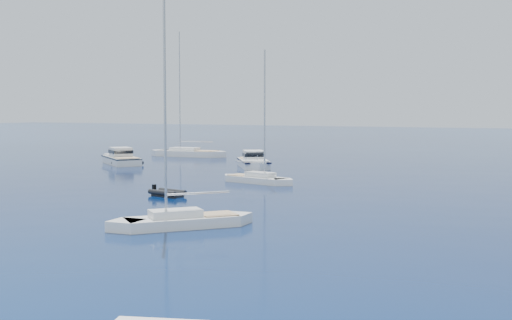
{
  "coord_description": "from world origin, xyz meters",
  "views": [
    {
      "loc": [
        24.18,
        -20.1,
        6.24
      ],
      "look_at": [
        0.11,
        26.52,
        2.2
      ],
      "focal_mm": 47.29,
      "sensor_mm": 36.0,
      "label": 1
    }
  ],
  "objects": [
    {
      "name": "sailboat_fore",
      "position": [
        4.62,
        9.25,
        0.0
      ],
      "size": [
        7.07,
        7.77,
        12.28
      ],
      "primitive_type": null,
      "rotation": [
        0.0,
        0.0,
        2.44
      ],
      "color": "silver",
      "rests_on": "ground"
    },
    {
      "name": "sailboat_centre",
      "position": [
        -1.49,
        29.87,
        0.0
      ],
      "size": [
        8.05,
        3.74,
        11.45
      ],
      "primitive_type": null,
      "rotation": [
        0.0,
        0.0,
        4.48
      ],
      "color": "white",
      "rests_on": "ground"
    },
    {
      "name": "motor_cruiser_horizon",
      "position": [
        -8.41,
        42.51,
        0.0
      ],
      "size": [
        7.28,
        8.73,
        2.31
      ],
      "primitive_type": null,
      "rotation": [
        0.0,
        0.0,
        3.76
      ],
      "color": "white",
      "rests_on": "ground"
    },
    {
      "name": "motor_cruiser_far_l",
      "position": [
        -23.88,
        39.8,
        0.0
      ],
      "size": [
        8.9,
        7.79,
        2.39
      ],
      "primitive_type": null,
      "rotation": [
        0.0,
        0.0,
        0.91
      ],
      "color": "silver",
      "rests_on": "ground"
    },
    {
      "name": "tender_grey_far",
      "position": [
        -21.91,
        38.56,
        0.0
      ],
      "size": [
        3.5,
        2.18,
        0.95
      ],
      "primitive_type": null,
      "rotation": [
        0.0,
        0.0,
        1.67
      ],
      "color": "black",
      "rests_on": "ground"
    },
    {
      "name": "tender_grey_near",
      "position": [
        -3.24,
        19.25,
        0.0
      ],
      "size": [
        3.02,
        2.13,
        0.95
      ],
      "primitive_type": null,
      "rotation": [
        0.0,
        0.0,
        4.51
      ],
      "color": "black",
      "rests_on": "ground"
    },
    {
      "name": "sailboat_far_l",
      "position": [
        -23.66,
        53.29,
        0.0
      ],
      "size": [
        11.6,
        4.04,
        16.71
      ],
      "primitive_type": null,
      "rotation": [
        0.0,
        0.0,
        1.67
      ],
      "color": "white",
      "rests_on": "ground"
    }
  ]
}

